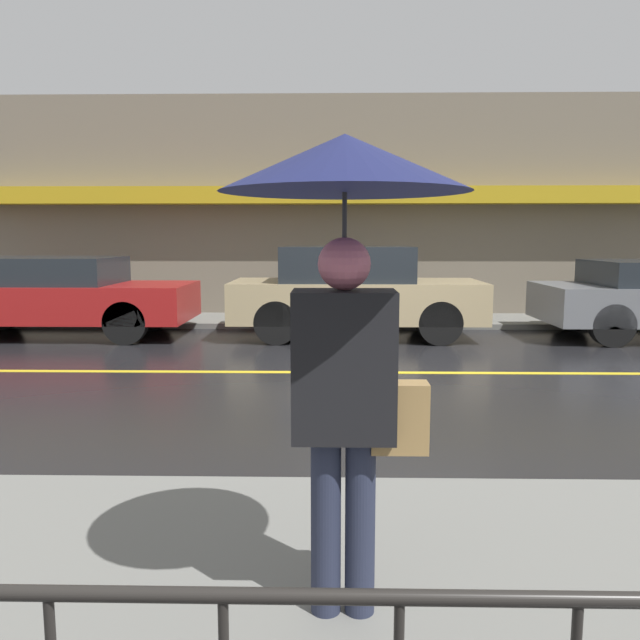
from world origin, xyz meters
TOP-DOWN VIEW (x-y plane):
  - ground_plane at (0.00, 0.00)m, footprint 80.00×80.00m
  - sidewalk_near at (0.00, -5.35)m, footprint 28.00×3.08m
  - sidewalk_far at (0.00, 4.68)m, footprint 28.00×1.75m
  - lane_marking at (0.00, 0.00)m, footprint 25.20×0.12m
  - building_storefront at (0.00, 5.67)m, footprint 28.00×0.85m
  - pedestrian at (-0.87, -5.34)m, footprint 1.02×1.02m
  - car_red at (-5.77, 2.87)m, footprint 4.61×1.82m
  - car_tan at (-0.56, 2.87)m, footprint 4.29×1.74m

SIDE VIEW (x-z plane):
  - ground_plane at x=0.00m, z-range 0.00..0.00m
  - lane_marking at x=0.00m, z-range 0.00..0.01m
  - sidewalk_near at x=0.00m, z-range 0.00..0.10m
  - sidewalk_far at x=0.00m, z-range 0.00..0.10m
  - car_red at x=-5.77m, z-range 0.04..1.43m
  - car_tan at x=-0.56m, z-range 0.02..1.60m
  - pedestrian at x=-0.87m, z-range 0.69..2.74m
  - building_storefront at x=0.00m, z-range 0.02..4.73m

